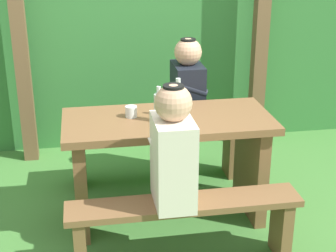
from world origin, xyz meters
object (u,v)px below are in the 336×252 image
(person_white_shirt, at_px, (173,150))
(bench_near, at_px, (184,220))
(picnic_table, at_px, (168,151))
(drinking_glass, at_px, (131,112))
(person_black_coat, at_px, (188,88))
(bench_far, at_px, (156,144))
(bottle_right, at_px, (178,101))
(bottle_left, at_px, (159,107))

(person_white_shirt, bearing_deg, bench_near, -2.78)
(picnic_table, xyz_separation_m, drinking_glass, (-0.24, 0.06, 0.28))
(person_black_coat, bearing_deg, bench_near, -102.40)
(picnic_table, height_order, drinking_glass, drinking_glass)
(person_white_shirt, bearing_deg, drinking_glass, 105.35)
(bench_far, relative_size, bottle_right, 5.22)
(drinking_glass, bearing_deg, bench_far, 65.03)
(bench_near, relative_size, person_white_shirt, 1.95)
(bench_far, distance_m, person_white_shirt, 1.23)
(bench_near, xyz_separation_m, bench_far, (0.00, 1.15, 0.00))
(bench_far, bearing_deg, drinking_glass, -114.97)
(bench_far, height_order, drinking_glass, drinking_glass)
(drinking_glass, relative_size, bottle_right, 0.30)
(person_white_shirt, height_order, bottle_right, person_white_shirt)
(person_white_shirt, height_order, person_black_coat, same)
(drinking_glass, distance_m, bottle_right, 0.32)
(bench_near, height_order, bottle_right, bottle_right)
(picnic_table, xyz_separation_m, person_black_coat, (0.25, 0.57, 0.26))
(drinking_glass, bearing_deg, person_white_shirt, -74.65)
(picnic_table, xyz_separation_m, bottle_left, (-0.07, -0.05, 0.34))
(bench_far, xyz_separation_m, person_black_coat, (0.25, -0.00, 0.46))
(bottle_right, bearing_deg, bottle_left, -157.87)
(bench_far, bearing_deg, person_white_shirt, -93.42)
(person_white_shirt, xyz_separation_m, person_black_coat, (0.32, 1.14, 0.00))
(person_white_shirt, relative_size, person_black_coat, 1.00)
(person_black_coat, height_order, drinking_glass, person_black_coat)
(bench_far, relative_size, bottle_left, 5.90)
(bench_far, xyz_separation_m, bottle_right, (0.07, -0.57, 0.55))
(bench_far, distance_m, drinking_glass, 0.74)
(person_black_coat, bearing_deg, person_white_shirt, -105.66)
(bench_far, height_order, bottle_left, bottle_left)
(drinking_glass, xyz_separation_m, bottle_left, (0.17, -0.11, 0.06))
(bench_near, bearing_deg, bottle_left, 97.61)
(person_black_coat, xyz_separation_m, bottle_right, (-0.18, -0.56, 0.09))
(bench_near, relative_size, drinking_glass, 17.67)
(person_black_coat, bearing_deg, bench_far, 179.24)
(drinking_glass, bearing_deg, picnic_table, -13.33)
(bench_near, distance_m, bottle_left, 0.75)
(picnic_table, relative_size, bench_far, 1.00)
(bottle_left, height_order, bottle_right, bottle_right)
(person_white_shirt, xyz_separation_m, bottle_left, (-0.00, 0.52, 0.08))
(bench_near, height_order, person_white_shirt, person_white_shirt)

